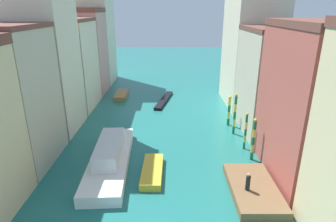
{
  "coord_description": "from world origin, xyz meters",
  "views": [
    {
      "loc": [
        1.05,
        -12.52,
        14.37
      ],
      "look_at": [
        0.98,
        22.88,
        1.5
      ],
      "focal_mm": 30.16,
      "sensor_mm": 36.0,
      "label": 1
    }
  ],
  "objects": [
    {
      "name": "building_left_5",
      "position": [
        -13.63,
        45.64,
        11.12
      ],
      "size": [
        6.9,
        8.53,
        22.22
      ],
      "color": "beige",
      "rests_on": "ground"
    },
    {
      "name": "building_left_4",
      "position": [
        -13.63,
        37.59,
        7.3
      ],
      "size": [
        6.9,
        7.35,
        14.57
      ],
      "color": "tan",
      "rests_on": "ground"
    },
    {
      "name": "vaporetto_white",
      "position": [
        -4.57,
        11.6,
        0.91
      ],
      "size": [
        4.13,
        13.1,
        2.51
      ],
      "color": "white",
      "rests_on": "ground"
    },
    {
      "name": "mooring_pole_2",
      "position": [
        9.02,
        18.91,
        2.6
      ],
      "size": [
        0.35,
        0.35,
        5.08
      ],
      "color": "#197247",
      "rests_on": "ground"
    },
    {
      "name": "motorboat_0",
      "position": [
        -0.4,
        9.93,
        0.33
      ],
      "size": [
        1.95,
        5.47,
        0.66
      ],
      "color": "gold",
      "rests_on": "ground"
    },
    {
      "name": "mooring_pole_0",
      "position": [
        9.49,
        12.67,
        2.27
      ],
      "size": [
        0.35,
        0.35,
        4.44
      ],
      "color": "#197247",
      "rests_on": "ground"
    },
    {
      "name": "waterfront_dock",
      "position": [
        8.09,
        7.19,
        0.36
      ],
      "size": [
        3.73,
        6.96,
        0.72
      ],
      "color": "brown",
      "rests_on": "ground"
    },
    {
      "name": "building_left_3",
      "position": [
        -13.63,
        29.24,
        6.58
      ],
      "size": [
        6.9,
        8.97,
        13.15
      ],
      "color": "beige",
      "rests_on": "ground"
    },
    {
      "name": "mooring_pole_1",
      "position": [
        9.33,
        15.0,
        2.11
      ],
      "size": [
        0.27,
        0.27,
        4.14
      ],
      "color": "#197247",
      "rests_on": "ground"
    },
    {
      "name": "building_left_1",
      "position": [
        -13.63,
        12.37,
        6.6
      ],
      "size": [
        6.9,
        8.09,
        13.19
      ],
      "color": "#BCB299",
      "rests_on": "ground"
    },
    {
      "name": "mooring_pole_3",
      "position": [
        8.93,
        21.63,
        2.06
      ],
      "size": [
        0.4,
        0.4,
        4.0
      ],
      "color": "#197247",
      "rests_on": "ground"
    },
    {
      "name": "motorboat_1",
      "position": [
        -7.01,
        34.13,
        0.37
      ],
      "size": [
        2.07,
        5.43,
        0.74
      ],
      "color": "olive",
      "rests_on": "ground"
    },
    {
      "name": "ground_plane",
      "position": [
        0.0,
        24.5,
        0.0
      ],
      "size": [
        154.0,
        154.0,
        0.0
      ],
      "primitive_type": "plane",
      "color": "#1E6B66"
    },
    {
      "name": "building_right_1",
      "position": [
        13.63,
        10.16,
        6.79
      ],
      "size": [
        6.9,
        10.39,
        13.57
      ],
      "color": "#B25147",
      "rests_on": "ground"
    },
    {
      "name": "building_right_2",
      "position": [
        13.63,
        20.48,
        6.24
      ],
      "size": [
        6.9,
        9.64,
        12.46
      ],
      "color": "#BCB299",
      "rests_on": "ground"
    },
    {
      "name": "building_right_3",
      "position": [
        13.63,
        30.88,
        11.1
      ],
      "size": [
        6.9,
        11.28,
        22.18
      ],
      "color": "beige",
      "rests_on": "ground"
    },
    {
      "name": "person_on_dock",
      "position": [
        7.4,
        6.55,
        1.42
      ],
      "size": [
        0.36,
        0.36,
        1.52
      ],
      "color": "black",
      "rests_on": "waterfront_dock"
    },
    {
      "name": "gondola_black",
      "position": [
        0.39,
        31.65,
        0.21
      ],
      "size": [
        2.99,
        9.29,
        0.42
      ],
      "color": "black",
      "rests_on": "ground"
    },
    {
      "name": "building_left_2",
      "position": [
        -13.63,
        20.58,
        10.48
      ],
      "size": [
        6.9,
        7.68,
        20.95
      ],
      "color": "beige",
      "rests_on": "ground"
    }
  ]
}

